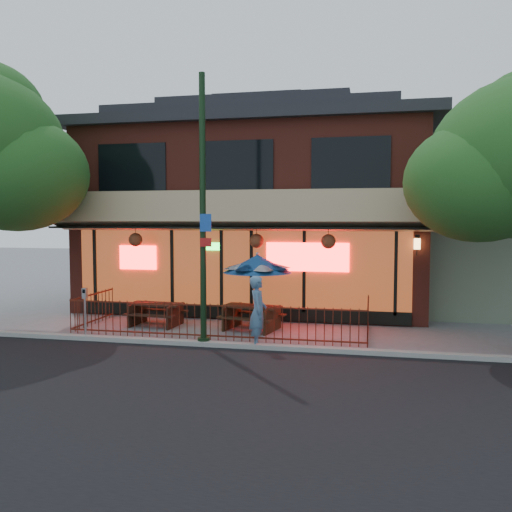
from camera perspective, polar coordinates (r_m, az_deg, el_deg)
The scene contains 12 objects.
ground at distance 14.80m, azimuth -5.06°, elevation -8.96°, with size 80.00×80.00×0.00m, color gray.
asphalt_street at distance 9.47m, azimuth -16.26°, elevation -16.66°, with size 80.00×11.00×0.00m, color black.
curb at distance 14.32m, azimuth -5.65°, elevation -9.16°, with size 80.00×0.25×0.12m, color #999993.
restaurant_building at distance 21.34m, azimuth 0.53°, elevation 6.18°, with size 12.96×9.49×8.05m.
neighbor_building at distance 22.00m, azimuth 24.52°, elevation 2.82°, with size 6.00×7.00×6.00m, color slate.
patio_fence at distance 15.14m, azimuth -4.51°, elevation -6.22°, with size 8.44×2.62×1.00m.
street_light at distance 14.04m, azimuth -5.61°, elevation 3.30°, with size 0.43×0.32×7.00m.
picnic_table_left at distance 17.07m, azimuth -10.47°, elevation -5.70°, with size 1.71×1.36×0.70m.
picnic_table_right at distance 16.15m, azimuth -0.44°, elevation -6.12°, with size 1.94×1.64×0.73m.
patio_umbrella at distance 15.94m, azimuth 0.16°, elevation -0.81°, with size 2.03×2.03×2.32m.
pedestrian at distance 13.93m, azimuth 0.21°, elevation -5.88°, with size 0.68×0.44×1.85m, color teal.
parking_meter_near at distance 15.58m, azimuth -17.56°, elevation -4.89°, with size 0.13×0.12×1.41m.
Camera 1 is at (4.26, -13.78, 3.32)m, focal length 38.00 mm.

